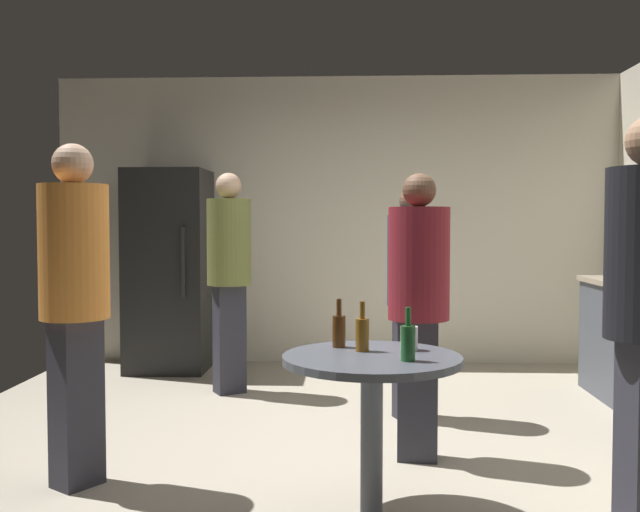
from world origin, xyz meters
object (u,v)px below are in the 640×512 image
(refrigerator, at_px, (169,270))
(person_in_maroon_shirt, at_px, (419,294))
(beer_bottle_brown, at_px, (339,330))
(person_in_navy_shirt, at_px, (412,285))
(person_in_olive_shirt, at_px, (229,264))
(person_in_orange_shirt, at_px, (75,287))
(beer_bottle_green, at_px, (408,341))
(plastic_cup_white, at_px, (409,338))
(foreground_table, at_px, (372,379))
(beer_bottle_amber, at_px, (362,333))

(refrigerator, distance_m, person_in_maroon_shirt, 3.09)
(beer_bottle_brown, bearing_deg, person_in_navy_shirt, 71.84)
(person_in_navy_shirt, bearing_deg, person_in_olive_shirt, -137.22)
(person_in_orange_shirt, xyz_separation_m, person_in_olive_shirt, (0.43, 1.98, -0.00))
(beer_bottle_brown, height_order, person_in_olive_shirt, person_in_olive_shirt)
(person_in_maroon_shirt, xyz_separation_m, person_in_navy_shirt, (0.04, 0.83, -0.02))
(beer_bottle_green, bearing_deg, person_in_navy_shirt, 84.39)
(plastic_cup_white, xyz_separation_m, person_in_maroon_shirt, (0.11, 0.67, 0.14))
(refrigerator, height_order, person_in_maroon_shirt, refrigerator)
(foreground_table, xyz_separation_m, person_in_orange_shirt, (-1.47, 0.33, 0.38))
(refrigerator, xyz_separation_m, beer_bottle_green, (1.87, -3.28, -0.08))
(person_in_navy_shirt, xyz_separation_m, person_in_orange_shirt, (-1.79, -1.31, 0.10))
(beer_bottle_amber, xyz_separation_m, beer_bottle_green, (0.19, -0.22, 0.00))
(refrigerator, distance_m, person_in_olive_shirt, 1.10)
(person_in_olive_shirt, bearing_deg, person_in_navy_shirt, 33.94)
(beer_bottle_brown, distance_m, person_in_maroon_shirt, 0.75)
(beer_bottle_green, bearing_deg, beer_bottle_brown, 132.78)
(beer_bottle_green, bearing_deg, person_in_maroon_shirt, 81.81)
(plastic_cup_white, distance_m, person_in_olive_shirt, 2.50)
(foreground_table, bearing_deg, person_in_maroon_shirt, 70.60)
(refrigerator, height_order, foreground_table, refrigerator)
(foreground_table, bearing_deg, refrigerator, 118.63)
(person_in_maroon_shirt, bearing_deg, person_in_olive_shirt, -131.69)
(foreground_table, relative_size, person_in_olive_shirt, 0.47)
(beer_bottle_green, height_order, person_in_olive_shirt, person_in_olive_shirt)
(beer_bottle_green, distance_m, person_in_maroon_shirt, 0.95)
(beer_bottle_brown, xyz_separation_m, person_in_maroon_shirt, (0.43, 0.61, 0.11))
(refrigerator, xyz_separation_m, person_in_maroon_shirt, (2.01, -2.35, 0.03))
(person_in_olive_shirt, bearing_deg, beer_bottle_green, -3.81)
(beer_bottle_amber, bearing_deg, beer_bottle_brown, 137.12)
(beer_bottle_green, bearing_deg, foreground_table, 140.14)
(person_in_orange_shirt, bearing_deg, person_in_navy_shirt, 70.55)
(person_in_maroon_shirt, relative_size, person_in_navy_shirt, 1.03)
(beer_bottle_amber, relative_size, person_in_navy_shirt, 0.15)
(refrigerator, distance_m, person_in_orange_shirt, 2.84)
(refrigerator, relative_size, person_in_navy_shirt, 1.15)
(refrigerator, distance_m, beer_bottle_brown, 3.35)
(foreground_table, relative_size, beer_bottle_amber, 3.48)
(beer_bottle_amber, bearing_deg, person_in_olive_shirt, 114.20)
(person_in_maroon_shirt, bearing_deg, person_in_orange_shirt, -67.78)
(plastic_cup_white, bearing_deg, person_in_orange_shirt, 173.24)
(beer_bottle_green, bearing_deg, beer_bottle_amber, 130.59)
(person_in_maroon_shirt, bearing_deg, person_in_navy_shirt, -175.62)
(beer_bottle_green, relative_size, person_in_maroon_shirt, 0.14)
(person_in_maroon_shirt, bearing_deg, refrigerator, -132.45)
(beer_bottle_green, relative_size, person_in_olive_shirt, 0.13)
(refrigerator, bearing_deg, beer_bottle_brown, -62.00)
(beer_bottle_green, relative_size, person_in_orange_shirt, 0.13)
(refrigerator, bearing_deg, beer_bottle_green, -60.29)
(beer_bottle_brown, xyz_separation_m, person_in_navy_shirt, (0.47, 1.44, 0.09))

